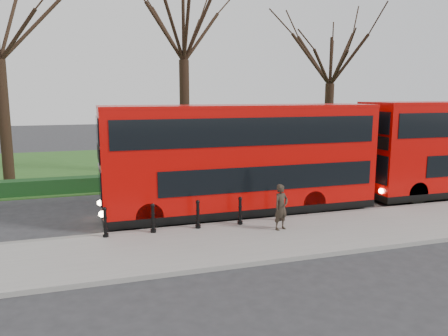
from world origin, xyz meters
name	(u,v)px	position (x,y,z in m)	size (l,w,h in m)	color
ground	(192,222)	(0.00, 0.00, 0.00)	(120.00, 120.00, 0.00)	#28282B
pavement	(213,244)	(0.00, -3.00, 0.07)	(60.00, 4.00, 0.15)	gray
kerb	(198,227)	(0.00, -1.00, 0.07)	(60.00, 0.25, 0.16)	slate
grass_verge	(143,164)	(0.00, 15.00, 0.03)	(60.00, 18.00, 0.06)	#26501A
hedge	(162,180)	(0.00, 6.80, 0.40)	(60.00, 0.90, 0.80)	black
yellow_line_outer	(196,227)	(0.00, -0.70, 0.01)	(60.00, 0.10, 0.01)	yellow
yellow_line_inner	(195,225)	(0.00, -0.50, 0.01)	(60.00, 0.10, 0.01)	yellow
tree_mid	(183,20)	(2.00, 10.00, 9.27)	(8.16, 8.16, 12.74)	black
tree_right	(331,56)	(12.00, 10.00, 7.52)	(6.62, 6.62, 10.35)	black
bollard_row	(198,215)	(-0.09, -1.35, 0.65)	(6.69, 0.15, 1.00)	black
bus_lead	(241,160)	(2.28, 0.61, 2.29)	(11.42, 2.62, 4.54)	#B20704
pedestrian	(281,207)	(2.73, -2.40, 0.98)	(0.61, 0.40, 1.66)	#2D251C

